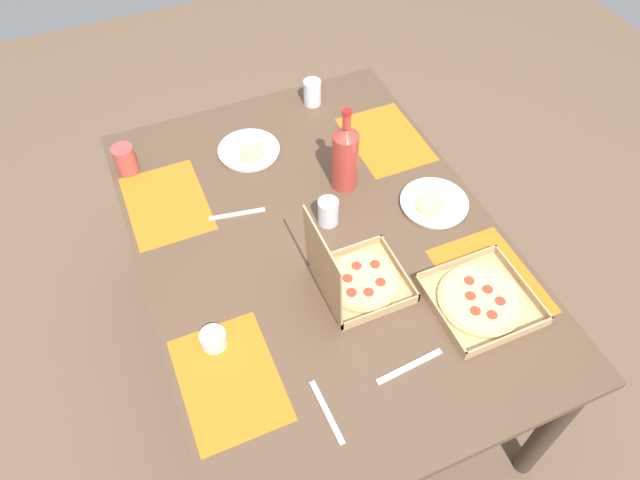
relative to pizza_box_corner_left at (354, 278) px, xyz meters
The scene contains 18 objects.
ground_plane 0.83m from the pizza_box_corner_left, ahead, with size 6.00×6.00×0.00m, color brown.
dining_table 0.25m from the pizza_box_corner_left, ahead, with size 1.58×1.14×0.75m.
placemat_near_left 0.43m from the pizza_box_corner_left, 109.83° to the right, with size 0.36×0.26×0.00m, color orange.
placemat_near_right 0.69m from the pizza_box_corner_left, 35.19° to the right, with size 0.36×0.26×0.00m, color orange.
placemat_far_left 0.47m from the pizza_box_corner_left, 108.03° to the left, with size 0.36×0.26×0.00m, color orange.
placemat_far_right 0.72m from the pizza_box_corner_left, 38.00° to the left, with size 0.36×0.26×0.00m, color orange.
pizza_box_corner_left is the anchor object (origin of this frame).
pizza_box_corner_right 0.38m from the pizza_box_corner_left, 121.41° to the right, with size 0.29×0.29×0.04m.
plate_far_right 0.44m from the pizza_box_corner_left, 63.08° to the right, with size 0.23×0.23×0.03m.
plate_middle 0.71m from the pizza_box_corner_left, ahead, with size 0.23×0.23×0.03m.
soda_bottle 0.45m from the pizza_box_corner_left, 20.73° to the right, with size 0.09×0.09×0.32m.
cup_red 0.94m from the pizza_box_corner_left, 34.19° to the left, with size 0.08×0.08×0.11m, color #BF4742.
cup_clear_right 0.28m from the pizza_box_corner_left, ahead, with size 0.07×0.07×0.10m, color silver.
cup_clear_left 0.91m from the pizza_box_corner_left, 14.65° to the right, with size 0.07×0.07×0.10m, color silver.
condiment_bowl 0.45m from the pizza_box_corner_left, 92.70° to the left, with size 0.07×0.07×0.05m, color white.
fork_by_near_left 0.49m from the pizza_box_corner_left, 29.07° to the left, with size 0.19×0.02×0.01m, color #B7B7BC.
knife_by_far_right 0.31m from the pizza_box_corner_left, behind, with size 0.21×0.02×0.01m, color #B7B7BC.
fork_by_near_right 0.41m from the pizza_box_corner_left, 144.86° to the left, with size 0.19×0.02×0.01m, color #B7B7BC.
Camera 1 is at (-1.11, 0.47, 2.24)m, focal length 33.02 mm.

